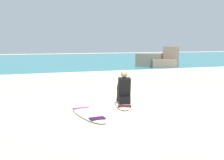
# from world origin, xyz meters

# --- Properties ---
(ground_plane) EXTENTS (80.00, 80.00, 0.00)m
(ground_plane) POSITION_xyz_m (0.00, 0.00, 0.00)
(ground_plane) COLOR beige
(sea) EXTENTS (80.00, 28.00, 0.10)m
(sea) POSITION_xyz_m (0.00, 21.13, 0.05)
(sea) COLOR teal
(sea) RESTS_ON ground
(breaking_foam) EXTENTS (80.00, 0.90, 0.11)m
(breaking_foam) POSITION_xyz_m (0.00, 7.43, 0.06)
(breaking_foam) COLOR white
(breaking_foam) RESTS_ON ground
(surfboard_main) EXTENTS (1.27, 2.09, 0.08)m
(surfboard_main) POSITION_xyz_m (-0.16, -0.57, 0.04)
(surfboard_main) COLOR white
(surfboard_main) RESTS_ON ground
(surfer_seated) EXTENTS (0.52, 0.77, 0.95)m
(surfer_seated) POSITION_xyz_m (-0.26, -0.75, 0.44)
(surfer_seated) COLOR black
(surfer_seated) RESTS_ON surfboard_main
(surfboard_spare_near) EXTENTS (0.64, 1.96, 0.08)m
(surfboard_spare_near) POSITION_xyz_m (-1.55, -1.50, 0.04)
(surfboard_spare_near) COLOR silver
(surfboard_spare_near) RESTS_ON ground
(rock_outcrop_distant) EXTENTS (2.85, 2.92, 1.53)m
(rock_outcrop_distant) POSITION_xyz_m (6.92, 9.35, 0.53)
(rock_outcrop_distant) COLOR #756656
(rock_outcrop_distant) RESTS_ON ground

